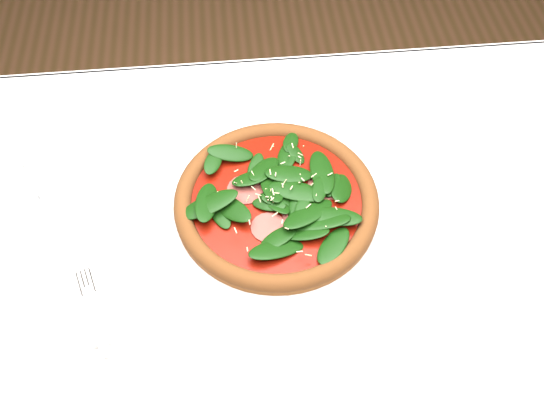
{
  "coord_description": "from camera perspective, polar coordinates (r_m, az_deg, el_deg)",
  "views": [
    {
      "loc": [
        -0.07,
        -0.52,
        1.55
      ],
      "look_at": [
        -0.02,
        0.04,
        0.77
      ],
      "focal_mm": 40.0,
      "sensor_mm": 36.0,
      "label": 1
    }
  ],
  "objects": [
    {
      "name": "pizza",
      "position": [
        0.95,
        0.42,
        0.46
      ],
      "size": [
        0.42,
        0.42,
        0.04
      ],
      "rotation": [
        0.0,
        0.0,
        0.4
      ],
      "color": "#965724",
      "rests_on": "plate"
    },
    {
      "name": "ground",
      "position": [
        1.63,
        0.72,
        -17.03
      ],
      "size": [
        6.0,
        6.0,
        0.0
      ],
      "primitive_type": "plane",
      "color": "brown",
      "rests_on": "ground"
    },
    {
      "name": "plate",
      "position": [
        0.97,
        0.41,
        -0.29
      ],
      "size": [
        0.38,
        0.38,
        0.02
      ],
      "color": "silver",
      "rests_on": "dining_table"
    },
    {
      "name": "saucer_far",
      "position": [
        1.13,
        19.12,
        6.16
      ],
      "size": [
        0.15,
        0.15,
        0.01
      ],
      "color": "silver",
      "rests_on": "dining_table"
    },
    {
      "name": "dining_table",
      "position": [
        1.04,
        1.09,
        -5.42
      ],
      "size": [
        1.21,
        0.81,
        0.75
      ],
      "color": "white",
      "rests_on": "ground"
    },
    {
      "name": "fork",
      "position": [
        0.91,
        -16.57,
        -9.1
      ],
      "size": [
        0.06,
        0.14,
        0.0
      ],
      "rotation": [
        0.0,
        0.0,
        0.31
      ],
      "color": "silver",
      "rests_on": "napkin"
    },
    {
      "name": "napkin",
      "position": [
        0.9,
        -16.07,
        -10.72
      ],
      "size": [
        0.16,
        0.09,
        0.01
      ],
      "primitive_type": "cube",
      "rotation": [
        0.0,
        0.0,
        0.14
      ],
      "color": "white",
      "rests_on": "dining_table"
    },
    {
      "name": "wine_glass",
      "position": [
        0.95,
        -23.47,
        6.0
      ],
      "size": [
        0.09,
        0.09,
        0.22
      ],
      "color": "white",
      "rests_on": "dining_table"
    }
  ]
}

